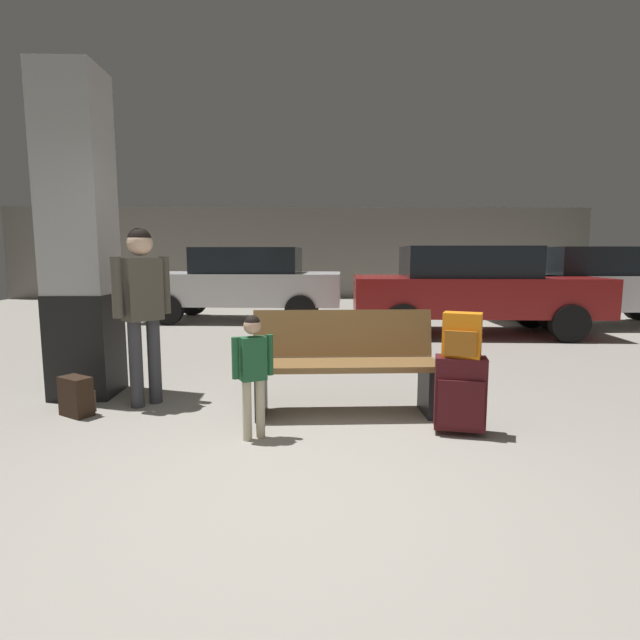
% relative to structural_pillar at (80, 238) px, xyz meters
% --- Properties ---
extents(ground_plane, '(18.00, 18.00, 0.10)m').
position_rel_structural_pillar_xyz_m(ground_plane, '(2.03, 1.83, -1.58)').
color(ground_plane, gray).
extents(garage_back_wall, '(18.00, 0.12, 2.80)m').
position_rel_structural_pillar_xyz_m(garage_back_wall, '(2.03, 10.69, -0.13)').
color(garage_back_wall, gray).
rests_on(garage_back_wall, ground_plane).
extents(structural_pillar, '(0.57, 0.57, 3.08)m').
position_rel_structural_pillar_xyz_m(structural_pillar, '(0.00, 0.00, 0.00)').
color(structural_pillar, black).
rests_on(structural_pillar, ground_plane).
extents(bench, '(1.60, 0.54, 0.89)m').
position_rel_structural_pillar_xyz_m(bench, '(2.49, -0.63, -1.09)').
color(bench, brown).
rests_on(bench, ground_plane).
extents(suitcase, '(0.42, 0.30, 0.60)m').
position_rel_structural_pillar_xyz_m(suitcase, '(3.34, -1.19, -1.21)').
color(suitcase, '#471419').
rests_on(suitcase, ground_plane).
extents(backpack_bright, '(0.32, 0.27, 0.34)m').
position_rel_structural_pillar_xyz_m(backpack_bright, '(3.34, -1.19, -0.76)').
color(backpack_bright, orange).
rests_on(backpack_bright, suitcase).
extents(child, '(0.29, 0.18, 0.94)m').
position_rel_structural_pillar_xyz_m(child, '(1.76, -1.26, -0.95)').
color(child, beige).
rests_on(child, ground_plane).
extents(adult, '(0.41, 0.42, 1.61)m').
position_rel_structural_pillar_xyz_m(adult, '(0.69, -0.37, -0.54)').
color(adult, '#38383D').
rests_on(adult, ground_plane).
extents(backpack_dark_floor, '(0.32, 0.30, 0.34)m').
position_rel_structural_pillar_xyz_m(backpack_dark_floor, '(0.18, -0.66, -1.36)').
color(backpack_dark_floor, black).
rests_on(backpack_dark_floor, ground_plane).
extents(parked_car_near, '(4.21, 2.03, 1.51)m').
position_rel_structural_pillar_xyz_m(parked_car_near, '(5.01, 3.63, -0.72)').
color(parked_car_near, maroon).
rests_on(parked_car_near, ground_plane).
extents(parked_car_side, '(4.11, 1.82, 1.51)m').
position_rel_structural_pillar_xyz_m(parked_car_side, '(7.84, 4.55, -0.72)').
color(parked_car_side, silver).
rests_on(parked_car_side, ground_plane).
extents(parked_car_far, '(4.23, 2.06, 1.51)m').
position_rel_structural_pillar_xyz_m(parked_car_far, '(0.86, 5.56, -0.72)').
color(parked_car_far, silver).
rests_on(parked_car_far, ground_plane).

